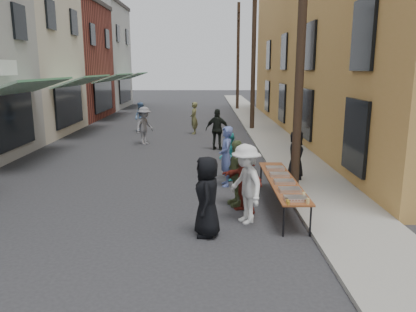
{
  "coord_description": "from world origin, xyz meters",
  "views": [
    {
      "loc": [
        1.64,
        -8.87,
        3.57
      ],
      "look_at": [
        1.66,
        1.61,
        1.3
      ],
      "focal_mm": 35.0,
      "sensor_mm": 36.0,
      "label": 1
    }
  ],
  "objects_px": {
    "utility_pole_near": "(301,35)",
    "server": "(296,155)",
    "catering_tray_sausage": "(296,198)",
    "utility_pole_mid": "(254,52)",
    "guest_front_c": "(229,157)",
    "guest_front_a": "(207,197)",
    "utility_pole_far": "(238,57)",
    "serving_table": "(282,181)"
  },
  "relations": [
    {
      "from": "utility_pole_near",
      "to": "utility_pole_mid",
      "type": "bearing_deg",
      "value": 90.0
    },
    {
      "from": "utility_pole_mid",
      "to": "server",
      "type": "height_order",
      "value": "utility_pole_mid"
    },
    {
      "from": "server",
      "to": "utility_pole_mid",
      "type": "bearing_deg",
      "value": 11.38
    },
    {
      "from": "utility_pole_far",
      "to": "catering_tray_sausage",
      "type": "relative_size",
      "value": 18.0
    },
    {
      "from": "guest_front_c",
      "to": "serving_table",
      "type": "bearing_deg",
      "value": 25.19
    },
    {
      "from": "serving_table",
      "to": "utility_pole_near",
      "type": "bearing_deg",
      "value": 67.79
    },
    {
      "from": "catering_tray_sausage",
      "to": "utility_pole_far",
      "type": "bearing_deg",
      "value": 88.48
    },
    {
      "from": "utility_pole_mid",
      "to": "utility_pole_far",
      "type": "relative_size",
      "value": 1.0
    },
    {
      "from": "serving_table",
      "to": "catering_tray_sausage",
      "type": "height_order",
      "value": "catering_tray_sausage"
    },
    {
      "from": "serving_table",
      "to": "guest_front_a",
      "type": "bearing_deg",
      "value": -137.17
    },
    {
      "from": "utility_pole_far",
      "to": "serving_table",
      "type": "height_order",
      "value": "utility_pole_far"
    },
    {
      "from": "serving_table",
      "to": "utility_pole_mid",
      "type": "bearing_deg",
      "value": 86.99
    },
    {
      "from": "guest_front_c",
      "to": "server",
      "type": "height_order",
      "value": "server"
    },
    {
      "from": "guest_front_a",
      "to": "guest_front_c",
      "type": "distance_m",
      "value": 4.52
    },
    {
      "from": "utility_pole_mid",
      "to": "serving_table",
      "type": "bearing_deg",
      "value": -93.01
    },
    {
      "from": "utility_pole_near",
      "to": "guest_front_a",
      "type": "bearing_deg",
      "value": -126.7
    },
    {
      "from": "guest_front_c",
      "to": "server",
      "type": "bearing_deg",
      "value": 86.01
    },
    {
      "from": "serving_table",
      "to": "server",
      "type": "relative_size",
      "value": 2.57
    },
    {
      "from": "catering_tray_sausage",
      "to": "server",
      "type": "distance_m",
      "value": 4.26
    },
    {
      "from": "utility_pole_far",
      "to": "catering_tray_sausage",
      "type": "height_order",
      "value": "utility_pole_far"
    },
    {
      "from": "utility_pole_far",
      "to": "server",
      "type": "relative_size",
      "value": 5.78
    },
    {
      "from": "utility_pole_mid",
      "to": "utility_pole_far",
      "type": "xyz_separation_m",
      "value": [
        0.0,
        12.0,
        0.0
      ]
    },
    {
      "from": "guest_front_c",
      "to": "utility_pole_near",
      "type": "bearing_deg",
      "value": 65.78
    },
    {
      "from": "utility_pole_mid",
      "to": "serving_table",
      "type": "xyz_separation_m",
      "value": [
        -0.73,
        -13.78,
        -3.79
      ]
    },
    {
      "from": "utility_pole_mid",
      "to": "guest_front_a",
      "type": "xyz_separation_m",
      "value": [
        -2.66,
        -15.57,
        -3.62
      ]
    },
    {
      "from": "guest_front_a",
      "to": "guest_front_c",
      "type": "bearing_deg",
      "value": 170.81
    },
    {
      "from": "utility_pole_near",
      "to": "server",
      "type": "xyz_separation_m",
      "value": [
        0.17,
        0.74,
        -3.62
      ]
    },
    {
      "from": "server",
      "to": "utility_pole_far",
      "type": "bearing_deg",
      "value": 10.94
    },
    {
      "from": "utility_pole_far",
      "to": "guest_front_c",
      "type": "bearing_deg",
      "value": -94.88
    },
    {
      "from": "utility_pole_near",
      "to": "catering_tray_sausage",
      "type": "distance_m",
      "value": 5.1
    },
    {
      "from": "utility_pole_near",
      "to": "serving_table",
      "type": "bearing_deg",
      "value": -112.21
    },
    {
      "from": "utility_pole_near",
      "to": "catering_tray_sausage",
      "type": "xyz_separation_m",
      "value": [
        -0.73,
        -3.43,
        -3.71
      ]
    },
    {
      "from": "utility_pole_mid",
      "to": "serving_table",
      "type": "distance_m",
      "value": 14.31
    },
    {
      "from": "utility_pole_near",
      "to": "serving_table",
      "type": "xyz_separation_m",
      "value": [
        -0.73,
        -1.78,
        -3.79
      ]
    },
    {
      "from": "catering_tray_sausage",
      "to": "utility_pole_mid",
      "type": "bearing_deg",
      "value": 87.31
    },
    {
      "from": "serving_table",
      "to": "guest_front_c",
      "type": "xyz_separation_m",
      "value": [
        -1.25,
        2.67,
        0.07
      ]
    },
    {
      "from": "catering_tray_sausage",
      "to": "serving_table",
      "type": "bearing_deg",
      "value": 90.0
    },
    {
      "from": "catering_tray_sausage",
      "to": "guest_front_a",
      "type": "distance_m",
      "value": 1.95
    },
    {
      "from": "utility_pole_mid",
      "to": "catering_tray_sausage",
      "type": "distance_m",
      "value": 15.88
    },
    {
      "from": "serving_table",
      "to": "server",
      "type": "distance_m",
      "value": 2.67
    },
    {
      "from": "catering_tray_sausage",
      "to": "server",
      "type": "relative_size",
      "value": 0.32
    },
    {
      "from": "catering_tray_sausage",
      "to": "guest_front_c",
      "type": "relative_size",
      "value": 0.32
    }
  ]
}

